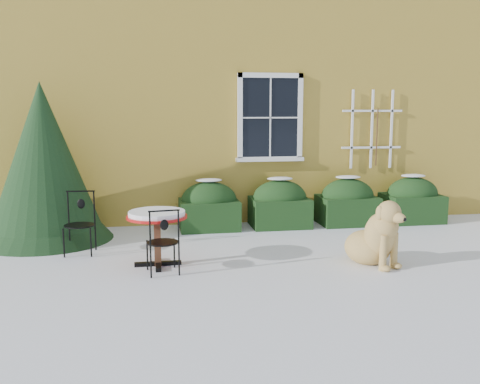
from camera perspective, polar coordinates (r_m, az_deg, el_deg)
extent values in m
plane|color=white|center=(7.26, 1.33, -8.24)|extent=(80.00, 80.00, 0.00)
cube|color=gold|center=(13.90, -4.23, 12.38)|extent=(12.00, 8.00, 6.00)
cube|color=black|center=(10.02, 3.23, 7.92)|extent=(1.05, 0.03, 1.45)
cube|color=white|center=(10.03, 3.28, 12.32)|extent=(1.23, 0.06, 0.09)
cube|color=white|center=(10.06, 3.21, 3.53)|extent=(1.23, 0.06, 0.09)
cube|color=white|center=(9.90, 0.00, 7.92)|extent=(0.09, 0.06, 1.63)
cube|color=white|center=(10.16, 6.41, 7.89)|extent=(0.09, 0.06, 1.63)
cube|color=white|center=(10.00, 3.26, 7.92)|extent=(0.02, 0.02, 1.45)
cube|color=white|center=(10.00, 3.26, 7.92)|extent=(1.05, 0.02, 0.02)
cube|color=white|center=(10.06, 3.21, 3.50)|extent=(1.29, 0.14, 0.07)
cube|color=white|center=(10.48, 11.86, 6.56)|extent=(0.04, 0.03, 1.50)
cube|color=white|center=(10.64, 13.88, 6.52)|extent=(0.04, 0.03, 1.50)
cube|color=white|center=(10.80, 15.84, 6.47)|extent=(0.04, 0.03, 1.50)
cube|color=white|center=(10.65, 13.81, 4.64)|extent=(1.20, 0.03, 0.04)
cube|color=white|center=(10.63, 13.95, 8.40)|extent=(1.20, 0.03, 0.04)
cylinder|color=#472D19|center=(10.66, 14.39, 5.70)|extent=(0.02, 0.02, 1.10)
cube|color=black|center=(9.60, -3.32, -2.41)|extent=(1.05, 0.80, 0.52)
ellipsoid|color=black|center=(9.56, -3.33, -0.88)|extent=(1.00, 0.72, 0.67)
ellipsoid|color=white|center=(9.50, -3.35, 1.27)|extent=(0.47, 0.32, 0.06)
cube|color=black|center=(9.83, 4.25, -2.17)|extent=(1.05, 0.80, 0.52)
ellipsoid|color=black|center=(9.78, 4.26, -0.66)|extent=(1.00, 0.72, 0.67)
ellipsoid|color=white|center=(9.73, 4.29, 1.43)|extent=(0.47, 0.32, 0.06)
cube|color=black|center=(10.21, 11.35, -1.90)|extent=(1.05, 0.80, 0.52)
ellipsoid|color=black|center=(10.17, 11.39, -0.45)|extent=(1.00, 0.72, 0.67)
ellipsoid|color=white|center=(10.12, 11.46, 1.57)|extent=(0.47, 0.32, 0.06)
cube|color=black|center=(10.74, 17.84, -1.63)|extent=(1.05, 0.80, 0.52)
ellipsoid|color=black|center=(10.70, 17.91, -0.25)|extent=(1.00, 0.72, 0.67)
ellipsoid|color=white|center=(10.65, 18.00, 1.67)|extent=(0.47, 0.32, 0.06)
cone|color=black|center=(9.29, -20.00, -1.10)|extent=(2.13, 2.13, 1.23)
cone|color=black|center=(9.21, -20.22, 3.02)|extent=(1.90, 1.90, 2.57)
cube|color=black|center=(7.50, -8.74, -7.56)|extent=(0.64, 0.07, 0.05)
cube|color=black|center=(7.50, -8.74, -7.56)|extent=(0.07, 0.64, 0.05)
cube|color=brown|center=(7.42, -8.79, -5.22)|extent=(0.09, 0.09, 0.69)
cylinder|color=#AE0F0E|center=(7.35, -8.86, -2.62)|extent=(0.82, 0.82, 0.04)
cylinder|color=white|center=(7.34, -8.86, -2.27)|extent=(0.77, 0.77, 0.06)
cylinder|color=black|center=(7.33, -7.03, -6.47)|extent=(0.02, 0.02, 0.41)
cylinder|color=black|center=(7.28, -9.86, -6.64)|extent=(0.02, 0.02, 0.41)
cylinder|color=black|center=(6.99, -6.51, -7.23)|extent=(0.02, 0.02, 0.41)
cylinder|color=black|center=(6.94, -9.49, -7.42)|extent=(0.02, 0.02, 0.41)
cylinder|color=black|center=(7.08, -8.26, -5.34)|extent=(0.42, 0.42, 0.02)
cylinder|color=black|center=(6.88, -6.58, -3.78)|extent=(0.02, 0.02, 0.45)
cylinder|color=black|center=(6.83, -9.58, -3.94)|extent=(0.02, 0.02, 0.45)
cylinder|color=black|center=(6.81, -8.11, -2.00)|extent=(0.40, 0.07, 0.02)
ellipsoid|color=black|center=(6.84, -8.08, -3.49)|extent=(0.11, 0.04, 0.14)
cylinder|color=black|center=(8.17, -18.29, -5.19)|extent=(0.02, 0.02, 0.43)
cylinder|color=black|center=(8.09, -15.62, -5.20)|extent=(0.02, 0.02, 0.43)
cylinder|color=black|center=(8.53, -17.71, -4.57)|extent=(0.02, 0.02, 0.43)
cylinder|color=black|center=(8.46, -15.16, -4.57)|extent=(0.02, 0.02, 0.43)
cylinder|color=black|center=(8.26, -16.76, -3.42)|extent=(0.44, 0.44, 0.02)
cylinder|color=black|center=(8.44, -17.86, -1.55)|extent=(0.02, 0.02, 0.48)
cylinder|color=black|center=(8.36, -15.29, -1.53)|extent=(0.02, 0.02, 0.48)
cylinder|color=black|center=(8.36, -16.65, 0.08)|extent=(0.42, 0.05, 0.02)
ellipsoid|color=black|center=(8.39, -16.59, -1.21)|extent=(0.12, 0.04, 0.15)
ellipsoid|color=tan|center=(7.71, 13.42, -5.76)|extent=(0.82, 0.85, 0.49)
ellipsoid|color=tan|center=(7.52, 14.73, -4.45)|extent=(0.59, 0.57, 0.61)
sphere|color=tan|center=(7.45, 15.15, -3.55)|extent=(0.38, 0.38, 0.38)
cylinder|color=tan|center=(7.39, 15.01, -6.29)|extent=(0.10, 0.10, 0.49)
cylinder|color=tan|center=(7.55, 16.11, -6.00)|extent=(0.10, 0.10, 0.49)
ellipsoid|color=tan|center=(7.41, 15.28, -7.85)|extent=(0.13, 0.17, 0.08)
ellipsoid|color=tan|center=(7.57, 16.37, -7.54)|extent=(0.13, 0.17, 0.08)
cylinder|color=tan|center=(7.43, 15.24, -3.07)|extent=(0.32, 0.34, 0.26)
sphere|color=tan|center=(7.37, 15.61, -2.13)|extent=(0.32, 0.32, 0.32)
ellipsoid|color=tan|center=(7.29, 16.46, -2.64)|extent=(0.24, 0.29, 0.14)
sphere|color=black|center=(7.22, 17.13, -2.81)|extent=(0.06, 0.06, 0.06)
ellipsoid|color=tan|center=(7.29, 14.64, -2.20)|extent=(0.12, 0.13, 0.20)
ellipsoid|color=tan|center=(7.50, 16.03, -1.95)|extent=(0.12, 0.13, 0.20)
cylinder|color=tan|center=(8.05, 13.05, -6.26)|extent=(0.37, 0.29, 0.09)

